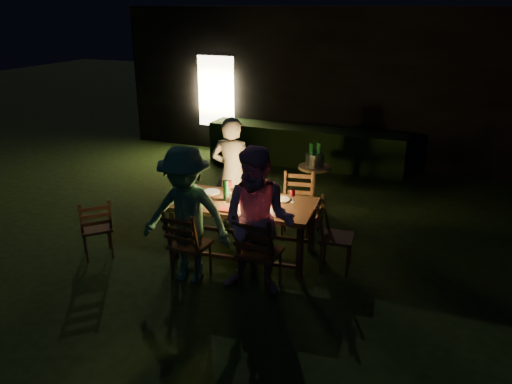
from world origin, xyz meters
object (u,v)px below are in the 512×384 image
at_px(lantern, 248,190).
at_px(bottle_bucket_b, 318,157).
at_px(chair_near_left, 190,256).
at_px(chair_near_right, 259,265).
at_px(chair_far_right, 296,218).
at_px(chair_end, 335,248).
at_px(person_house_side, 232,174).
at_px(side_table, 314,171).
at_px(chair_far_left, 232,212).
at_px(person_opp_left, 186,216).
at_px(bottle_bucket_a, 311,157).
at_px(person_opp_right, 258,223).
at_px(chair_spare, 97,238).
at_px(bottle_table, 226,190).
at_px(dining_table, 244,208).
at_px(ice_bucket, 315,160).

relative_size(lantern, bottle_bucket_b, 1.09).
height_order(chair_near_left, bottle_bucket_b, bottle_bucket_b).
distance_m(chair_near_right, chair_far_right, 1.54).
relative_size(chair_end, person_house_side, 0.56).
bearing_deg(bottle_bucket_b, side_table, -141.34).
relative_size(chair_far_left, person_opp_left, 0.52).
relative_size(chair_far_left, bottle_bucket_a, 2.81).
bearing_deg(lantern, person_house_side, 128.01).
relative_size(chair_far_right, person_opp_right, 0.55).
relative_size(chair_end, person_opp_right, 0.54).
relative_size(chair_near_left, bottle_bucket_a, 3.06).
xyz_separation_m(chair_spare, person_opp_right, (2.35, -0.00, 0.62)).
bearing_deg(chair_end, person_house_side, -116.92).
bearing_deg(person_opp_right, bottle_bucket_a, 88.73).
relative_size(chair_spare, bottle_table, 3.21).
height_order(dining_table, chair_near_right, chair_near_right).
height_order(chair_far_right, person_opp_right, person_opp_right).
bearing_deg(dining_table, chair_far_left, 120.44).
bearing_deg(bottle_bucket_b, chair_far_left, -124.76).
bearing_deg(lantern, bottle_bucket_b, 79.17).
height_order(person_opp_left, bottle_table, person_opp_left).
height_order(chair_end, bottle_bucket_a, bottle_bucket_a).
height_order(chair_far_right, bottle_bucket_b, bottle_bucket_b).
bearing_deg(bottle_table, lantern, 14.48).
height_order(bottle_bucket_a, bottle_bucket_b, same).
height_order(lantern, bottle_table, lantern).
relative_size(chair_spare, person_house_side, 0.52).
distance_m(chair_far_left, chair_far_right, 1.00).
relative_size(side_table, bottle_bucket_b, 2.23).
relative_size(chair_far_right, side_table, 1.37).
bearing_deg(lantern, ice_bucket, 80.34).
bearing_deg(dining_table, person_opp_right, -61.24).
xyz_separation_m(bottle_table, bottle_bucket_a, (0.59, 2.04, -0.04)).
distance_m(chair_far_left, bottle_table, 1.02).
bearing_deg(chair_far_right, side_table, -96.84).
distance_m(person_house_side, ice_bucket, 1.57).
height_order(chair_end, person_house_side, person_house_side).
bearing_deg(chair_end, person_opp_right, -44.47).
distance_m(chair_near_left, bottle_bucket_a, 2.97).
bearing_deg(bottle_table, person_opp_right, -44.50).
bearing_deg(person_house_side, bottle_table, 103.71).
distance_m(chair_near_right, bottle_table, 1.20).
bearing_deg(side_table, person_opp_right, -87.32).
height_order(chair_spare, bottle_bucket_b, bottle_bucket_b).
distance_m(chair_near_right, chair_end, 1.10).
height_order(chair_near_left, side_table, chair_near_left).
bearing_deg(side_table, ice_bucket, -90.00).
xyz_separation_m(chair_end, chair_spare, (-3.05, -0.88, -0.02)).
distance_m(chair_spare, person_opp_left, 1.57).
bearing_deg(dining_table, chair_near_right, -59.89).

